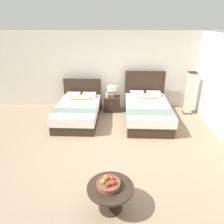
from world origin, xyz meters
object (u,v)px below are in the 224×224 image
object	(u,v)px
bed_near_corner	(147,111)
fruit_bowl	(109,184)
bed_near_window	(78,111)
coffee_table	(110,193)
vase	(107,95)
floor_lamp_corner	(190,93)
nightstand	(112,104)
table_lamp	(112,90)

from	to	relation	value
bed_near_corner	fruit_bowl	world-z (taller)	bed_near_corner
bed_near_window	fruit_bowl	world-z (taller)	bed_near_window
bed_near_window	coffee_table	world-z (taller)	bed_near_window
vase	floor_lamp_corner	bearing A→B (deg)	-2.19
bed_near_window	floor_lamp_corner	bearing A→B (deg)	9.61
bed_near_corner	vase	xyz separation A→B (m)	(-1.27, 0.70, 0.26)
floor_lamp_corner	vase	bearing A→B (deg)	177.81
bed_near_corner	coffee_table	world-z (taller)	bed_near_corner
bed_near_window	vase	distance (m)	1.16
coffee_table	floor_lamp_corner	xyz separation A→B (m)	(2.49, 4.05, 0.36)
bed_near_window	nightstand	size ratio (longest dim) A/B	3.85
fruit_bowl	table_lamp	bearing A→B (deg)	90.49
coffee_table	fruit_bowl	distance (m)	0.19
coffee_table	floor_lamp_corner	distance (m)	4.77
table_lamp	coffee_table	distance (m)	4.23
bed_near_window	nightstand	world-z (taller)	bed_near_window
bed_near_corner	table_lamp	size ratio (longest dim) A/B	5.95
table_lamp	coffee_table	world-z (taller)	table_lamp
fruit_bowl	floor_lamp_corner	bearing A→B (deg)	58.12
bed_near_corner	floor_lamp_corner	size ratio (longest dim) A/B	1.58
vase	nightstand	bearing A→B (deg)	13.95
bed_near_window	fruit_bowl	size ratio (longest dim) A/B	5.25
bed_near_window	table_lamp	distance (m)	1.36
table_lamp	vase	bearing A→B (deg)	-159.56
floor_lamp_corner	bed_near_corner	bearing A→B (deg)	-157.52
table_lamp	floor_lamp_corner	distance (m)	2.56
vase	table_lamp	bearing A→B (deg)	20.44
bed_near_corner	fruit_bowl	xyz separation A→B (m)	(-1.07, -3.45, 0.20)
coffee_table	fruit_bowl	world-z (taller)	fruit_bowl
fruit_bowl	vase	bearing A→B (deg)	92.72
table_lamp	coffee_table	size ratio (longest dim) A/B	0.49
vase	coffee_table	distance (m)	4.17
bed_near_window	coffee_table	bearing A→B (deg)	-72.29
vase	coffee_table	bearing A→B (deg)	-86.87
bed_near_window	vase	size ratio (longest dim) A/B	13.56
bed_near_window	fruit_bowl	bearing A→B (deg)	-72.74
table_lamp	vase	size ratio (longest dim) A/B	2.45
table_lamp	fruit_bowl	bearing A→B (deg)	-89.51
bed_near_window	bed_near_corner	bearing A→B (deg)	0.21
nightstand	coffee_table	xyz separation A→B (m)	(0.07, -4.19, 0.09)
bed_near_corner	fruit_bowl	bearing A→B (deg)	-107.21
bed_near_corner	vase	distance (m)	1.47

